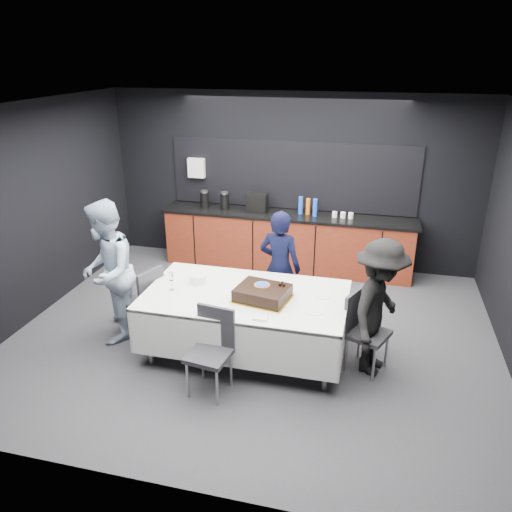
{
  "coord_description": "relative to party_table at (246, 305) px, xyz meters",
  "views": [
    {
      "loc": [
        1.35,
        -5.34,
        3.38
      ],
      "look_at": [
        0.0,
        0.1,
        1.05
      ],
      "focal_mm": 35.0,
      "sensor_mm": 36.0,
      "label": 1
    }
  ],
  "objects": [
    {
      "name": "chair_right",
      "position": [
        1.33,
        0.03,
        -0.11
      ],
      "size": [
        0.55,
        0.55,
        0.92
      ],
      "color": "#29292E",
      "rests_on": "ground"
    },
    {
      "name": "champagne_flute",
      "position": [
        -0.86,
        -0.1,
        0.3
      ],
      "size": [
        0.06,
        0.06,
        0.22
      ],
      "color": "white",
      "rests_on": "party_table"
    },
    {
      "name": "plate_stack",
      "position": [
        -0.63,
        0.16,
        0.19
      ],
      "size": [
        0.2,
        0.2,
        0.1
      ],
      "primitive_type": "cylinder",
      "color": "white",
      "rests_on": "party_table"
    },
    {
      "name": "cake_assembly",
      "position": [
        0.22,
        -0.08,
        0.21
      ],
      "size": [
        0.68,
        0.59,
        0.18
      ],
      "color": "yellow",
      "rests_on": "party_table"
    },
    {
      "name": "person_left",
      "position": [
        -1.72,
        -0.05,
        0.25
      ],
      "size": [
        0.9,
        1.03,
        1.77
      ],
      "primitive_type": "imported",
      "rotation": [
        0.0,
        0.0,
        -1.26
      ],
      "color": "#9FB1C8",
      "rests_on": "ground"
    },
    {
      "name": "person_center",
      "position": [
        0.23,
        0.85,
        0.13
      ],
      "size": [
        0.62,
        0.46,
        1.54
      ],
      "primitive_type": "imported",
      "rotation": [
        0.0,
        0.0,
        2.96
      ],
      "color": "black",
      "rests_on": "ground"
    },
    {
      "name": "loose_plate_near",
      "position": [
        -0.31,
        -0.28,
        0.14
      ],
      "size": [
        0.18,
        0.18,
        0.01
      ],
      "primitive_type": "cylinder",
      "color": "white",
      "rests_on": "party_table"
    },
    {
      "name": "kitchenette",
      "position": [
        -0.02,
        2.62,
        -0.1
      ],
      "size": [
        4.1,
        0.64,
        2.05
      ],
      "color": "#621E0F",
      "rests_on": "ground"
    },
    {
      "name": "room_shell",
      "position": [
        0.0,
        0.4,
        1.22
      ],
      "size": [
        6.04,
        5.04,
        2.82
      ],
      "color": "white",
      "rests_on": "ground"
    },
    {
      "name": "loose_plate_far",
      "position": [
        0.04,
        0.51,
        0.14
      ],
      "size": [
        0.19,
        0.19,
        0.01
      ],
      "primitive_type": "cylinder",
      "color": "white",
      "rests_on": "party_table"
    },
    {
      "name": "loose_plate_right_a",
      "position": [
        0.86,
        0.17,
        0.14
      ],
      "size": [
        0.2,
        0.2,
        0.01
      ],
      "primitive_type": "cylinder",
      "color": "white",
      "rests_on": "party_table"
    },
    {
      "name": "fork_pile",
      "position": [
        0.3,
        -0.53,
        0.15
      ],
      "size": [
        0.16,
        0.1,
        0.02
      ],
      "primitive_type": "cube",
      "rotation": [
        0.0,
        0.0,
        -0.03
      ],
      "color": "white",
      "rests_on": "party_table"
    },
    {
      "name": "loose_plate_right_b",
      "position": [
        0.82,
        -0.22,
        0.14
      ],
      "size": [
        0.2,
        0.2,
        0.01
      ],
      "primitive_type": "cylinder",
      "color": "white",
      "rests_on": "party_table"
    },
    {
      "name": "party_table",
      "position": [
        0.0,
        0.0,
        0.0
      ],
      "size": [
        2.32,
        1.32,
        0.78
      ],
      "color": "#99999E",
      "rests_on": "ground"
    },
    {
      "name": "ground",
      "position": [
        0.0,
        0.4,
        -0.64
      ],
      "size": [
        6.0,
        6.0,
        0.0
      ],
      "primitive_type": "plane",
      "color": "#3B3C40",
      "rests_on": "ground"
    },
    {
      "name": "chair_near",
      "position": [
        -0.17,
        -0.74,
        -0.11
      ],
      "size": [
        0.47,
        0.47,
        0.92
      ],
      "color": "#29292E",
      "rests_on": "ground"
    },
    {
      "name": "chair_left",
      "position": [
        -1.31,
        0.08,
        -0.11
      ],
      "size": [
        0.53,
        0.53,
        0.92
      ],
      "color": "#29292E",
      "rests_on": "ground"
    },
    {
      "name": "person_right",
      "position": [
        1.49,
        0.01,
        0.14
      ],
      "size": [
        0.84,
        1.14,
        1.57
      ],
      "primitive_type": "imported",
      "rotation": [
        0.0,
        0.0,
        1.29
      ],
      "color": "black",
      "rests_on": "ground"
    }
  ]
}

